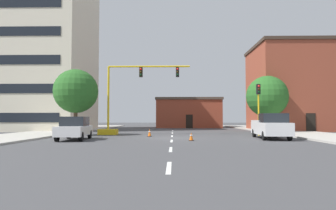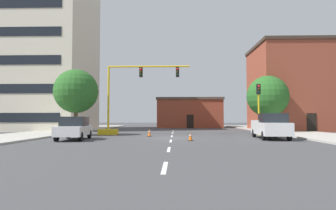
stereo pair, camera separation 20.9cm
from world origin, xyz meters
name	(u,v)px [view 2 (the right image)]	position (x,y,z in m)	size (l,w,h in m)	color
ground_plane	(171,138)	(0.00, 0.00, 0.00)	(160.00, 160.00, 0.00)	#424244
sidewalk_left	(54,132)	(-13.12, 8.00, 0.07)	(6.00, 56.00, 0.14)	#B2ADA3
sidewalk_right	(294,133)	(13.12, 8.00, 0.07)	(6.00, 56.00, 0.14)	#B2ADA3
lane_stripe_seg_0	(165,167)	(0.00, -14.00, 0.00)	(0.16, 2.40, 0.01)	silver
lane_stripe_seg_1	(169,149)	(0.00, -8.50, 0.00)	(0.16, 2.40, 0.01)	silver
lane_stripe_seg_2	(171,141)	(0.00, -3.00, 0.00)	(0.16, 2.40, 0.01)	silver
lane_stripe_seg_3	(172,136)	(0.00, 2.50, 0.00)	(0.16, 2.40, 0.01)	silver
lane_stripe_seg_4	(173,133)	(0.00, 8.00, 0.00)	(0.16, 2.40, 0.01)	silver
lane_stripe_seg_5	(173,131)	(0.00, 13.50, 0.00)	(0.16, 2.40, 0.01)	silver
building_tall_left	(37,44)	(-18.89, 15.37, 11.96)	(14.70, 12.54, 23.90)	beige
building_brick_center	(189,113)	(2.66, 27.27, 2.54)	(11.10, 8.78, 5.06)	brown
building_row_right	(294,88)	(16.05, 14.91, 5.66)	(10.49, 9.76, 11.29)	brown
traffic_signal_gantry	(120,112)	(-5.18, 4.71, 2.24)	(8.96, 1.20, 6.83)	yellow
traffic_light_pole_right	(259,98)	(8.05, 3.33, 3.53)	(0.32, 0.47, 4.80)	yellow
tree_left_near	(76,91)	(-9.10, 3.36, 4.17)	(4.15, 4.15, 6.26)	brown
tree_right_mid	(268,96)	(10.78, 9.28, 4.10)	(4.67, 4.67, 6.44)	#4C3823
pickup_truck_white	(270,126)	(7.81, -0.63, 0.97)	(2.41, 5.54, 1.99)	white
sedan_white_near_left	(74,128)	(-7.27, -2.11, 0.89)	(2.28, 4.66, 1.74)	white
traffic_cone_roadside_a	(190,137)	(1.42, -2.69, 0.30)	(0.36, 0.36, 0.61)	black
traffic_cone_roadside_b	(149,133)	(-1.99, 1.93, 0.34)	(0.36, 0.36, 0.69)	black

